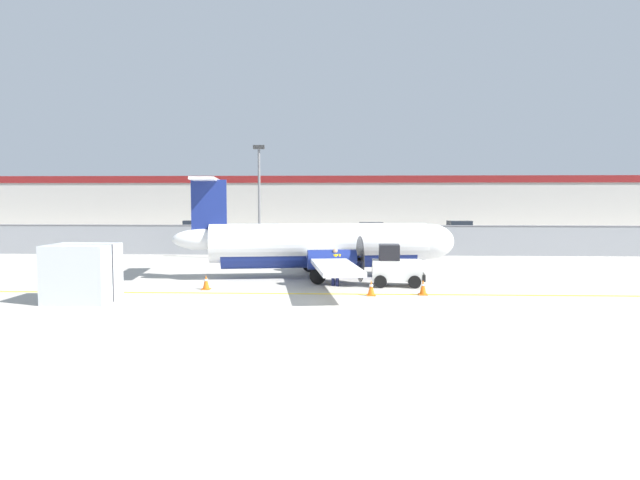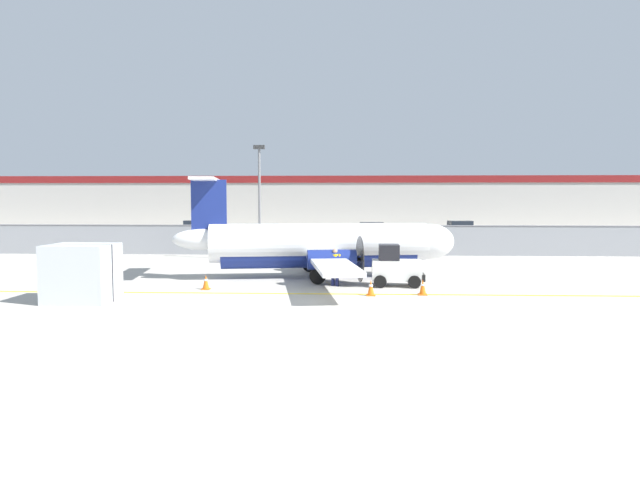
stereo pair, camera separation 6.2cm
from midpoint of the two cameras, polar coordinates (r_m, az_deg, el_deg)
name	(u,v)px [view 1 (the left image)]	position (r m, az deg, el deg)	size (l,w,h in m)	color
ground_plane	(341,294)	(23.66, 2.00, -5.41)	(140.00, 140.00, 0.01)	#ADA89E
perimeter_fence	(342,239)	(39.43, 2.19, 0.09)	(98.00, 0.10, 2.10)	gray
parking_lot_strip	(343,242)	(50.97, 2.24, -0.16)	(98.00, 17.00, 0.12)	#38383A
background_building	(343,204)	(69.32, 2.30, 3.65)	(91.00, 8.10, 6.50)	beige
commuter_airplane	(324,245)	(28.39, 0.35, -0.54)	(14.13, 16.06, 4.92)	white
baggage_tug	(396,267)	(25.86, 7.50, -2.71)	(2.36, 1.44, 1.88)	silver
ground_crew_worker	(335,265)	(25.67, 1.46, -2.51)	(0.53, 0.45, 1.70)	#191E4C
cargo_container	(82,273)	(23.63, -22.77, -3.07)	(2.44, 2.04, 2.20)	silver
traffic_cone_near_left	(423,287)	(23.76, 10.19, -4.68)	(0.36, 0.36, 0.64)	orange
traffic_cone_near_right	(381,273)	(27.85, 6.10, -3.33)	(0.36, 0.36, 0.64)	orange
traffic_cone_far_left	(371,288)	(23.30, 5.07, -4.80)	(0.36, 0.36, 0.64)	orange
traffic_cone_far_right	(206,282)	(25.26, -11.40, -4.17)	(0.36, 0.36, 0.64)	orange
parked_car_0	(194,228)	(58.91, -12.51, 1.14)	(4.29, 2.19, 1.58)	#B28C19
parked_car_1	(204,234)	(49.21, -11.58, 0.57)	(4.25, 2.11, 1.58)	#B28C19
parked_car_2	(268,236)	(45.92, -5.23, 0.38)	(4.38, 2.41, 1.58)	gray
parked_car_3	(311,236)	(46.13, -0.95, 0.41)	(4.31, 2.25, 1.58)	slate
parked_car_4	(372,231)	(53.40, 5.21, 0.92)	(4.21, 2.02, 1.58)	navy
parked_car_5	(407,234)	(49.66, 8.62, 0.64)	(4.31, 2.24, 1.58)	black
parked_car_6	(460,229)	(58.46, 13.84, 1.10)	(4.38, 2.41, 1.58)	black
parked_car_7	(524,235)	(49.54, 19.67, 0.43)	(4.35, 2.33, 1.58)	#B28C19
apron_light_pole	(259,193)	(36.28, -6.15, 4.74)	(0.70, 0.30, 7.27)	slate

